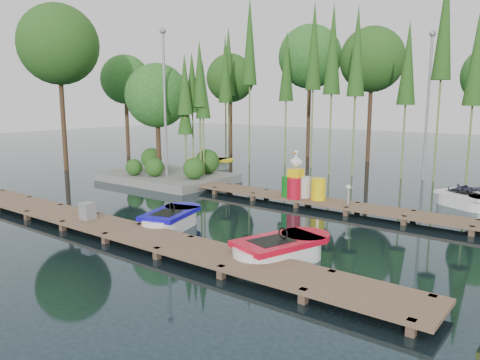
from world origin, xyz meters
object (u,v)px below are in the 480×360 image
Objects in this scene: utility_cabinet at (87,211)px; drum_cluster at (296,184)px; boat_red at (280,251)px; boat_yellow_far at (210,163)px; yellow_barrel at (318,189)px; island at (166,116)px; boat_blue at (171,220)px.

utility_cabinet is 0.29× the size of drum_cluster.
utility_cabinet is (-6.48, -1.13, 0.29)m from boat_red.
boat_red is 1.03× the size of boat_yellow_far.
boat_yellow_far is 5.65× the size of utility_cabinet.
yellow_barrel is at bearing -18.40° from boat_yellow_far.
island is 2.40× the size of boat_blue.
island is 9.48m from boat_blue.
island is 2.21× the size of boat_red.
island reaches higher than boat_yellow_far.
boat_blue is at bearing -169.03° from boat_red.
boat_red is at bearing -70.49° from yellow_barrel.
island is 8.23× the size of yellow_barrel.
boat_blue is (6.61, -6.14, -2.93)m from island.
drum_cluster is at bearing 135.19° from boat_red.
yellow_barrel reaches higher than boat_red.
boat_red is 1.67× the size of drum_cluster.
boat_blue is at bearing -45.21° from boat_yellow_far.
boat_yellow_far is (-0.97, 4.36, -2.89)m from island.
yellow_barrel is (-2.08, 5.87, 0.44)m from boat_red.
boat_blue is at bearing -105.66° from drum_cluster.
drum_cluster is (8.07, -0.94, -2.35)m from island.
drum_cluster reaches higher than boat_blue.
boat_yellow_far is 13.35m from utility_cabinet.
island is 9.41m from utility_cabinet.
boat_red is (4.45, -0.52, 0.02)m from boat_blue.
boat_red is at bearing -31.06° from island.
boat_yellow_far reaches higher than boat_blue.
island reaches higher than boat_blue.
drum_cluster is at bearing -21.41° from boat_yellow_far.
island is 9.34m from yellow_barrel.
boat_blue is 3.44× the size of yellow_barrel.
boat_yellow_far is at bearing 152.62° from yellow_barrel.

